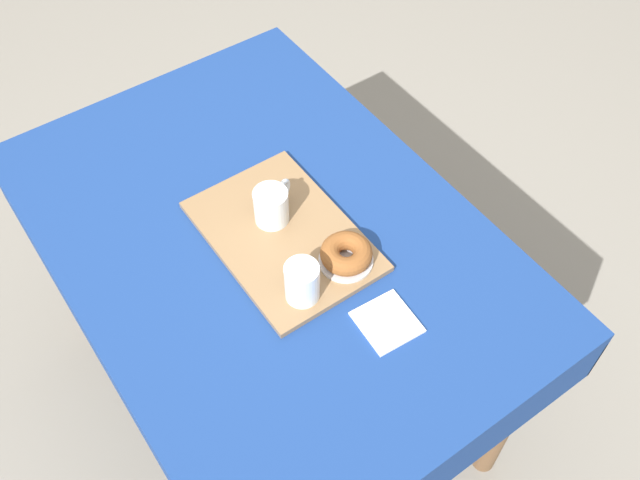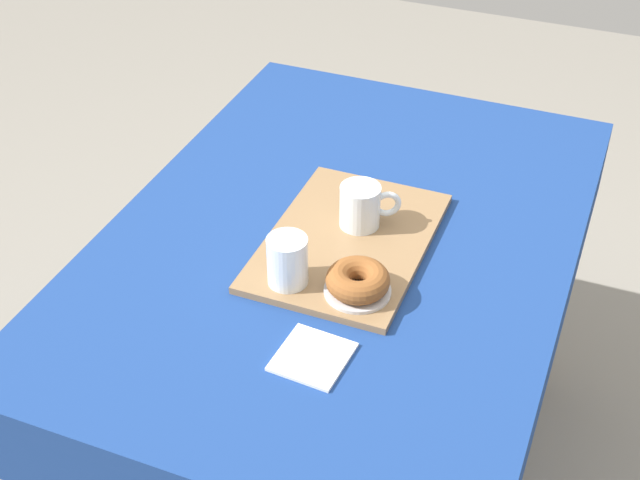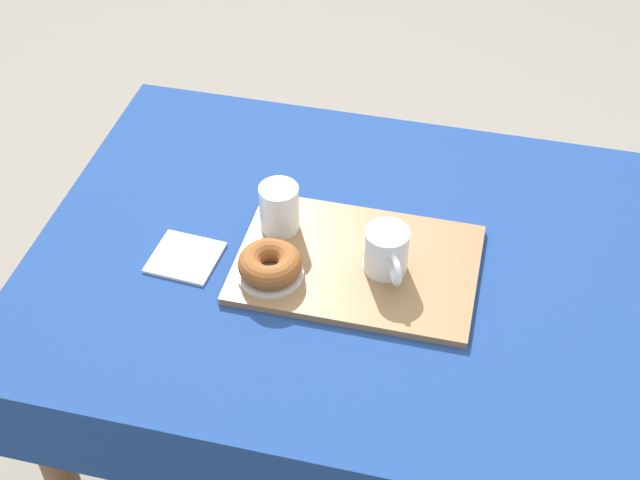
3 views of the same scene
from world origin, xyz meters
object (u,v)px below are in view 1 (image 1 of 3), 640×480
object	(u,v)px
paper_napkin	(387,322)
sugar_donut_left	(346,253)
dining_table	(269,259)
serving_tray	(283,236)
donut_plate_left	(346,260)
water_glass_near	(302,283)
tea_mug_left	(272,206)

from	to	relation	value
paper_napkin	sugar_donut_left	bearing A→B (deg)	-6.07
dining_table	serving_tray	bearing A→B (deg)	-143.16
serving_tray	donut_plate_left	bearing A→B (deg)	-153.80
serving_tray	paper_napkin	distance (m)	0.31
serving_tray	sugar_donut_left	bearing A→B (deg)	-153.80
dining_table	water_glass_near	xyz separation A→B (m)	(-0.19, 0.03, 0.16)
dining_table	water_glass_near	size ratio (longest dim) A/B	13.46
serving_tray	sugar_donut_left	distance (m)	0.16
tea_mug_left	sugar_donut_left	xyz separation A→B (m)	(-0.19, -0.06, -0.01)
serving_tray	sugar_donut_left	xyz separation A→B (m)	(-0.14, -0.07, 0.04)
dining_table	tea_mug_left	distance (m)	0.16
serving_tray	water_glass_near	size ratio (longest dim) A/B	4.59
donut_plate_left	paper_napkin	xyz separation A→B (m)	(-0.17, 0.02, -0.02)
tea_mug_left	donut_plate_left	size ratio (longest dim) A/B	0.95
water_glass_near	donut_plate_left	distance (m)	0.13
water_glass_near	tea_mug_left	bearing A→B (deg)	-16.42
serving_tray	tea_mug_left	size ratio (longest dim) A/B	3.78
donut_plate_left	sugar_donut_left	world-z (taller)	sugar_donut_left
tea_mug_left	paper_napkin	xyz separation A→B (m)	(-0.36, -0.05, -0.05)
dining_table	paper_napkin	distance (m)	0.37
water_glass_near	paper_napkin	size ratio (longest dim) A/B	0.79
sugar_donut_left	dining_table	bearing A→B (deg)	28.37
water_glass_near	paper_napkin	xyz separation A→B (m)	(-0.15, -0.11, -0.05)
sugar_donut_left	paper_napkin	xyz separation A→B (m)	(-0.17, 0.02, -0.04)
serving_tray	paper_napkin	bearing A→B (deg)	-170.40
tea_mug_left	donut_plate_left	xyz separation A→B (m)	(-0.19, -0.06, -0.04)
dining_table	serving_tray	world-z (taller)	serving_tray
dining_table	sugar_donut_left	xyz separation A→B (m)	(-0.18, -0.09, 0.14)
serving_tray	paper_napkin	size ratio (longest dim) A/B	3.62
dining_table	paper_napkin	size ratio (longest dim) A/B	10.63
dining_table	donut_plate_left	world-z (taller)	donut_plate_left
dining_table	tea_mug_left	xyz separation A→B (m)	(0.02, -0.03, 0.16)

